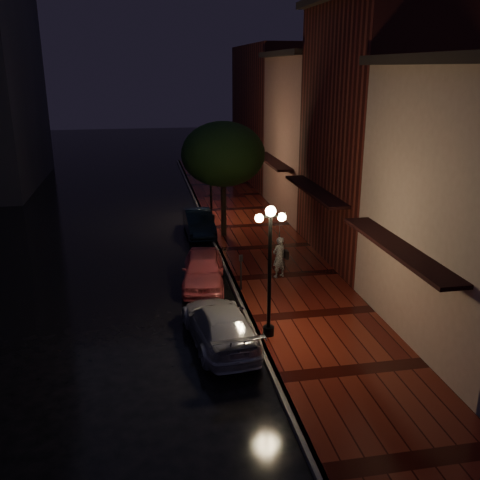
{
  "coord_description": "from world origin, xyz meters",
  "views": [
    {
      "loc": [
        -3.39,
        -20.12,
        8.42
      ],
      "look_at": [
        0.56,
        1.22,
        1.4
      ],
      "focal_mm": 40.0,
      "sensor_mm": 36.0,
      "label": 1
    }
  ],
  "objects_px": {
    "silver_car": "(220,325)",
    "woman_with_umbrella": "(280,240)",
    "pink_car": "(203,270)",
    "streetlamp_far": "(211,177)",
    "parking_meter": "(241,269)",
    "navy_car": "(199,223)",
    "street_tree": "(223,156)",
    "streetlamp_near": "(270,264)"
  },
  "relations": [
    {
      "from": "streetlamp_far",
      "to": "silver_car",
      "type": "relative_size",
      "value": 0.95
    },
    {
      "from": "silver_car",
      "to": "woman_with_umbrella",
      "type": "xyz_separation_m",
      "value": [
        3.18,
        4.86,
        1.09
      ]
    },
    {
      "from": "street_tree",
      "to": "navy_car",
      "type": "height_order",
      "value": "street_tree"
    },
    {
      "from": "pink_car",
      "to": "woman_with_umbrella",
      "type": "relative_size",
      "value": 1.68
    },
    {
      "from": "navy_car",
      "to": "streetlamp_far",
      "type": "bearing_deg",
      "value": 65.35
    },
    {
      "from": "woman_with_umbrella",
      "to": "parking_meter",
      "type": "relative_size",
      "value": 1.68
    },
    {
      "from": "street_tree",
      "to": "pink_car",
      "type": "height_order",
      "value": "street_tree"
    },
    {
      "from": "pink_car",
      "to": "parking_meter",
      "type": "height_order",
      "value": "parking_meter"
    },
    {
      "from": "streetlamp_far",
      "to": "parking_meter",
      "type": "bearing_deg",
      "value": -91.12
    },
    {
      "from": "pink_car",
      "to": "navy_car",
      "type": "relative_size",
      "value": 1.03
    },
    {
      "from": "navy_car",
      "to": "woman_with_umbrella",
      "type": "bearing_deg",
      "value": -70.94
    },
    {
      "from": "streetlamp_near",
      "to": "streetlamp_far",
      "type": "bearing_deg",
      "value": 90.0
    },
    {
      "from": "streetlamp_near",
      "to": "street_tree",
      "type": "xyz_separation_m",
      "value": [
        0.26,
        10.99,
        1.64
      ]
    },
    {
      "from": "navy_car",
      "to": "woman_with_umbrella",
      "type": "height_order",
      "value": "woman_with_umbrella"
    },
    {
      "from": "streetlamp_far",
      "to": "woman_with_umbrella",
      "type": "bearing_deg",
      "value": -80.09
    },
    {
      "from": "streetlamp_near",
      "to": "woman_with_umbrella",
      "type": "distance_m",
      "value": 5.19
    },
    {
      "from": "woman_with_umbrella",
      "to": "parking_meter",
      "type": "xyz_separation_m",
      "value": [
        -1.8,
        -1.07,
        -0.73
      ]
    },
    {
      "from": "street_tree",
      "to": "woman_with_umbrella",
      "type": "bearing_deg",
      "value": -77.69
    },
    {
      "from": "pink_car",
      "to": "navy_car",
      "type": "distance_m",
      "value": 7.0
    },
    {
      "from": "pink_car",
      "to": "streetlamp_far",
      "type": "bearing_deg",
      "value": 88.19
    },
    {
      "from": "streetlamp_near",
      "to": "woman_with_umbrella",
      "type": "height_order",
      "value": "streetlamp_near"
    },
    {
      "from": "parking_meter",
      "to": "streetlamp_near",
      "type": "bearing_deg",
      "value": -85.71
    },
    {
      "from": "streetlamp_far",
      "to": "silver_car",
      "type": "distance_m",
      "value": 14.23
    },
    {
      "from": "streetlamp_near",
      "to": "pink_car",
      "type": "relative_size",
      "value": 1.06
    },
    {
      "from": "navy_car",
      "to": "parking_meter",
      "type": "bearing_deg",
      "value": -85.69
    },
    {
      "from": "streetlamp_far",
      "to": "silver_car",
      "type": "bearing_deg",
      "value": -96.45
    },
    {
      "from": "street_tree",
      "to": "pink_car",
      "type": "xyz_separation_m",
      "value": [
        -1.8,
        -6.14,
        -3.55
      ]
    },
    {
      "from": "navy_car",
      "to": "parking_meter",
      "type": "height_order",
      "value": "parking_meter"
    },
    {
      "from": "parking_meter",
      "to": "pink_car",
      "type": "bearing_deg",
      "value": 142.8
    },
    {
      "from": "navy_car",
      "to": "parking_meter",
      "type": "distance_m",
      "value": 8.08
    },
    {
      "from": "pink_car",
      "to": "silver_car",
      "type": "distance_m",
      "value": 4.86
    },
    {
      "from": "pink_car",
      "to": "parking_meter",
      "type": "xyz_separation_m",
      "value": [
        1.34,
        -1.07,
        0.33
      ]
    },
    {
      "from": "streetlamp_far",
      "to": "navy_car",
      "type": "distance_m",
      "value": 3.07
    },
    {
      "from": "woman_with_umbrella",
      "to": "street_tree",
      "type": "bearing_deg",
      "value": -101.55
    },
    {
      "from": "street_tree",
      "to": "woman_with_umbrella",
      "type": "relative_size",
      "value": 2.4
    },
    {
      "from": "street_tree",
      "to": "silver_car",
      "type": "distance_m",
      "value": 11.71
    },
    {
      "from": "woman_with_umbrella",
      "to": "parking_meter",
      "type": "bearing_deg",
      "value": 6.94
    },
    {
      "from": "streetlamp_near",
      "to": "silver_car",
      "type": "relative_size",
      "value": 0.95
    },
    {
      "from": "streetlamp_far",
      "to": "parking_meter",
      "type": "relative_size",
      "value": 2.99
    },
    {
      "from": "woman_with_umbrella",
      "to": "parking_meter",
      "type": "height_order",
      "value": "woman_with_umbrella"
    },
    {
      "from": "streetlamp_near",
      "to": "woman_with_umbrella",
      "type": "xyz_separation_m",
      "value": [
        1.6,
        4.86,
        -0.85
      ]
    },
    {
      "from": "streetlamp_near",
      "to": "street_tree",
      "type": "relative_size",
      "value": 0.74
    }
  ]
}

